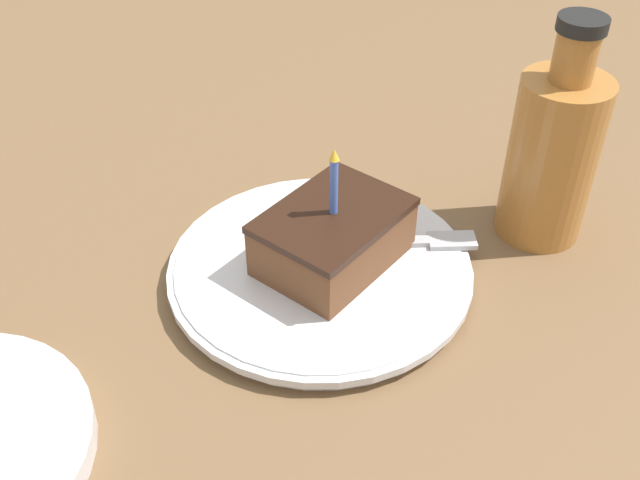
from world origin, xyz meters
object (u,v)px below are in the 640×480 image
(fork, at_px, (396,242))
(bottle, at_px, (553,153))
(cake_slice, at_px, (333,236))
(plate, at_px, (320,270))

(fork, relative_size, bottle, 0.66)
(cake_slice, relative_size, fork, 0.90)
(cake_slice, height_order, bottle, bottle)
(fork, height_order, bottle, bottle)
(cake_slice, xyz_separation_m, fork, (-0.03, -0.06, -0.03))
(cake_slice, relative_size, bottle, 0.59)
(plate, bearing_deg, cake_slice, -117.93)
(plate, xyz_separation_m, fork, (-0.04, -0.07, 0.01))
(cake_slice, xyz_separation_m, bottle, (-0.12, -0.18, 0.04))
(cake_slice, distance_m, bottle, 0.22)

